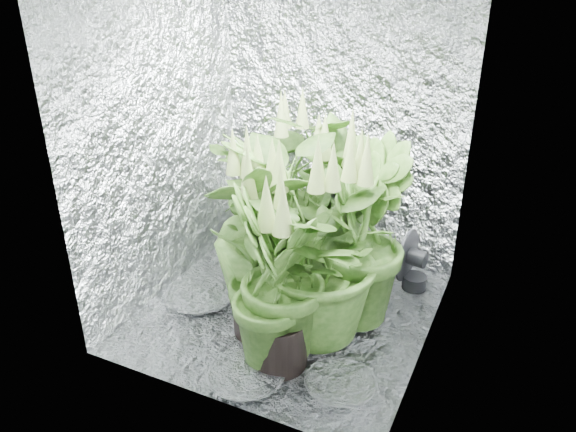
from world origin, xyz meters
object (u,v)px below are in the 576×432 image
(plant_c, at_px, (363,236))
(circulation_fan, at_px, (411,264))
(plant_e, at_px, (310,253))
(plant_f, at_px, (259,251))
(plant_a, at_px, (290,182))
(plant_b, at_px, (341,209))
(plant_d, at_px, (264,227))
(plant_g, at_px, (277,283))

(plant_c, bearing_deg, circulation_fan, 65.99)
(plant_e, bearing_deg, plant_c, 59.21)
(plant_e, xyz_separation_m, plant_f, (-0.26, -0.06, -0.02))
(plant_a, xyz_separation_m, plant_b, (0.42, -0.17, -0.04))
(plant_d, bearing_deg, plant_c, 12.91)
(plant_f, bearing_deg, plant_d, 111.87)
(plant_e, bearing_deg, circulation_fan, 63.06)
(plant_b, bearing_deg, plant_a, 157.59)
(plant_b, xyz_separation_m, plant_c, (0.23, -0.28, 0.00))
(plant_g, bearing_deg, plant_e, 76.10)
(plant_a, height_order, plant_b, plant_a)
(plant_b, distance_m, circulation_fan, 0.57)
(plant_a, distance_m, plant_f, 0.85)
(plant_a, distance_m, plant_c, 0.80)
(plant_b, bearing_deg, circulation_fan, 19.15)
(plant_e, bearing_deg, plant_g, -103.90)
(plant_f, relative_size, plant_g, 1.05)
(plant_b, distance_m, plant_e, 0.59)
(plant_f, xyz_separation_m, plant_g, (0.20, -0.20, -0.03))
(plant_b, distance_m, plant_g, 0.85)
(plant_e, relative_size, plant_f, 1.03)
(plant_a, distance_m, circulation_fan, 0.93)
(plant_b, relative_size, plant_d, 1.03)
(plant_a, bearing_deg, plant_d, -79.38)
(plant_e, distance_m, plant_f, 0.27)
(plant_b, bearing_deg, plant_g, -90.94)
(plant_a, relative_size, circulation_fan, 3.09)
(plant_g, relative_size, circulation_fan, 2.76)
(plant_a, relative_size, plant_f, 1.07)
(plant_a, relative_size, plant_d, 1.07)
(plant_f, relative_size, circulation_fan, 2.89)
(plant_c, bearing_deg, plant_g, -113.63)
(plant_f, distance_m, plant_g, 0.28)
(plant_c, xyz_separation_m, circulation_fan, (0.19, 0.43, -0.36))
(plant_e, height_order, plant_f, plant_e)
(plant_f, xyz_separation_m, circulation_fan, (0.64, 0.80, -0.35))
(plant_a, height_order, circulation_fan, plant_a)
(plant_b, distance_m, plant_c, 0.37)
(circulation_fan, bearing_deg, plant_b, -152.18)
(plant_f, bearing_deg, plant_a, 104.06)
(plant_c, height_order, plant_f, plant_c)
(plant_b, height_order, plant_f, plant_b)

